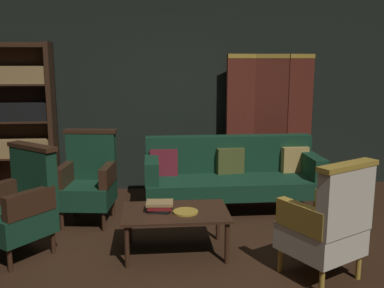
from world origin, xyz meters
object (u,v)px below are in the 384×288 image
book_red_leather (160,206)px  bookshelf (20,117)px  book_tan_leather (160,203)px  book_black_cloth (160,210)px  folding_screen (270,120)px  velvet_couch (231,173)px  coffee_table (176,216)px  armchair_gilt_accent (328,224)px  armchair_wing_right (21,205)px  armchair_wing_left (89,180)px  potted_plant (95,166)px  brass_tray (186,212)px

book_red_leather → bookshelf: bearing=132.4°
book_red_leather → book_tan_leather: book_tan_leather is taller
book_red_leather → book_black_cloth: bearing=0.0°
folding_screen → book_tan_leather: 2.64m
velvet_couch → coffee_table: velvet_couch is taller
armchair_gilt_accent → armchair_wing_right: (-2.68, 0.74, 0.00)m
armchair_wing_left → armchair_wing_right: 0.97m
folding_screen → book_tan_leather: size_ratio=7.56×
armchair_gilt_accent → book_red_leather: size_ratio=4.69×
armchair_wing_left → potted_plant: armchair_wing_left is taller
bookshelf → book_black_cloth: 2.73m
armchair_wing_left → armchair_wing_right: bearing=-122.3°
velvet_couch → armchair_gilt_accent: (0.47, -1.86, 0.04)m
coffee_table → book_tan_leather: (-0.15, 0.02, 0.12)m
folding_screen → brass_tray: bearing=-122.9°
potted_plant → book_red_leather: size_ratio=3.53×
coffee_table → brass_tray: size_ratio=4.23×
velvet_couch → armchair_wing_right: (-2.21, -1.12, 0.04)m
folding_screen → book_black_cloth: folding_screen is taller
coffee_table → armchair_gilt_accent: size_ratio=0.96×
armchair_gilt_accent → book_black_cloth: size_ratio=5.05×
book_tan_leather → book_red_leather: bearing=0.0°
armchair_gilt_accent → armchair_wing_left: size_ratio=1.00×
velvet_couch → armchair_gilt_accent: bearing=-75.8°
folding_screen → armchair_gilt_accent: folding_screen is taller
armchair_wing_right → armchair_wing_left: bearing=57.7°
velvet_couch → brass_tray: velvet_couch is taller
armchair_wing_right → potted_plant: bearing=73.4°
folding_screen → armchair_wing_right: 3.53m
velvet_couch → armchair_wing_left: (-1.69, -0.30, 0.04)m
bookshelf → brass_tray: bookshelf is taller
bookshelf → armchair_wing_right: 2.01m
coffee_table → velvet_couch: bearing=58.4°
brass_tray → coffee_table: bearing=149.7°
potted_plant → book_red_leather: bearing=-65.0°
armchair_wing_right → potted_plant: armchair_wing_right is taller
armchair_gilt_accent → armchair_wing_left: 2.67m
book_black_cloth → folding_screen: bearing=51.7°
folding_screen → book_red_leather: bearing=-128.3°
book_black_cloth → book_tan_leather: (0.00, 0.00, 0.07)m
armchair_wing_left → book_black_cloth: bearing=-49.6°
bookshelf → coffee_table: bearing=-45.6°
book_black_cloth → book_red_leather: size_ratio=0.93×
bookshelf → potted_plant: bookshelf is taller
folding_screen → armchair_wing_right: size_ratio=1.83×
coffee_table → book_black_cloth: book_black_cloth is taller
potted_plant → velvet_couch: bearing=-16.8°
folding_screen → armchair_wing_left: size_ratio=1.83×
book_black_cloth → armchair_gilt_accent: bearing=-24.8°
book_red_leather → brass_tray: book_red_leather is taller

